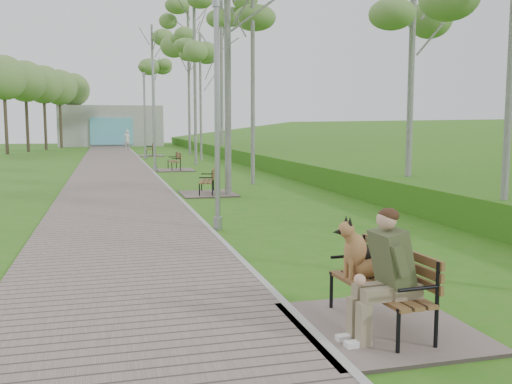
# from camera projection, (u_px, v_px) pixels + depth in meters

# --- Properties ---
(ground) EXTENTS (120.00, 120.00, 0.00)m
(ground) POSITION_uv_depth(u_px,v_px,m) (242.00, 263.00, 9.07)
(ground) COLOR #2E6D14
(ground) RESTS_ON ground
(walkway) EXTENTS (3.50, 67.00, 0.04)m
(walkway) POSITION_uv_depth(u_px,v_px,m) (113.00, 167.00, 29.27)
(walkway) COLOR #73645D
(walkway) RESTS_ON ground
(kerb) EXTENTS (0.10, 67.00, 0.05)m
(kerb) POSITION_uv_depth(u_px,v_px,m) (147.00, 166.00, 29.71)
(kerb) COLOR #999993
(kerb) RESTS_ON ground
(embankment) EXTENTS (14.00, 70.00, 1.60)m
(embankment) POSITION_uv_depth(u_px,v_px,m) (371.00, 164.00, 31.30)
(embankment) COLOR #427120
(embankment) RESTS_ON ground
(building_north) EXTENTS (10.00, 5.20, 4.00)m
(building_north) POSITION_uv_depth(u_px,v_px,m) (111.00, 126.00, 57.41)
(building_north) COLOR #9E9E99
(building_north) RESTS_ON ground
(bench_main) EXTENTS (1.81, 2.01, 1.58)m
(bench_main) POSITION_uv_depth(u_px,v_px,m) (376.00, 291.00, 6.02)
(bench_main) COLOR #73645D
(bench_main) RESTS_ON ground
(bench_second) EXTENTS (1.66, 1.84, 1.02)m
(bench_second) POSITION_uv_depth(u_px,v_px,m) (207.00, 189.00, 17.80)
(bench_second) COLOR #73645D
(bench_second) RESTS_ON ground
(bench_third) EXTENTS (1.72, 1.91, 1.05)m
(bench_third) POSITION_uv_depth(u_px,v_px,m) (174.00, 166.00, 27.02)
(bench_third) COLOR #73645D
(bench_third) RESTS_ON ground
(bench_far) EXTENTS (1.85, 2.06, 1.14)m
(bench_far) POSITION_uv_depth(u_px,v_px,m) (150.00, 153.00, 39.38)
(bench_far) COLOR #73645D
(bench_far) RESTS_ON ground
(lamp_post_near) EXTENTS (0.18, 0.18, 4.74)m
(lamp_post_near) POSITION_uv_depth(u_px,v_px,m) (217.00, 123.00, 11.61)
(lamp_post_near) COLOR gray
(lamp_post_near) RESTS_ON ground
(lamp_post_second) EXTENTS (0.20, 0.20, 5.09)m
(lamp_post_second) POSITION_uv_depth(u_px,v_px,m) (154.00, 120.00, 26.11)
(lamp_post_second) COLOR gray
(lamp_post_second) RESTS_ON ground
(lamp_post_third) EXTENTS (0.21, 0.21, 5.37)m
(lamp_post_third) POSITION_uv_depth(u_px,v_px,m) (145.00, 119.00, 35.54)
(lamp_post_third) COLOR gray
(lamp_post_third) RESTS_ON ground
(pedestrian_near) EXTENTS (0.72, 0.59, 1.71)m
(pedestrian_near) POSITION_uv_depth(u_px,v_px,m) (127.00, 140.00, 48.73)
(pedestrian_near) COLOR silver
(pedestrian_near) RESTS_ON ground
(birch_mid_c) EXTENTS (2.61, 2.61, 9.01)m
(birch_mid_c) POSITION_uv_depth(u_px,v_px,m) (194.00, 30.00, 29.91)
(birch_mid_c) COLOR silver
(birch_mid_c) RESTS_ON ground
(birch_far_a) EXTENTS (2.93, 2.93, 11.78)m
(birch_far_a) POSITION_uv_depth(u_px,v_px,m) (221.00, 13.00, 36.55)
(birch_far_a) COLOR silver
(birch_far_a) RESTS_ON ground
(birch_far_b) EXTENTS (2.40, 2.40, 7.73)m
(birch_far_b) POSITION_uv_depth(u_px,v_px,m) (200.00, 58.00, 33.45)
(birch_far_b) COLOR silver
(birch_far_b) RESTS_ON ground
(birch_far_c) EXTENTS (2.91, 2.91, 10.84)m
(birch_far_c) POSITION_uv_depth(u_px,v_px,m) (188.00, 34.00, 40.16)
(birch_far_c) COLOR silver
(birch_far_c) RESTS_ON ground
(birch_distant_a) EXTENTS (2.83, 2.83, 11.15)m
(birch_distant_a) POSITION_uv_depth(u_px,v_px,m) (152.00, 48.00, 49.34)
(birch_distant_a) COLOR silver
(birch_distant_a) RESTS_ON ground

